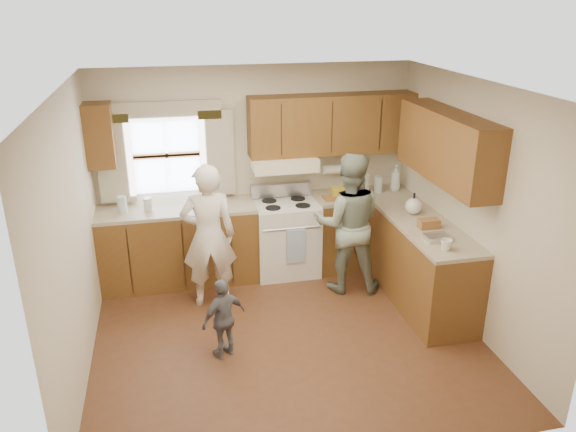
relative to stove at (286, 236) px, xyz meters
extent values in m
plane|color=#4E2E18|center=(-0.30, -1.44, -0.47)|extent=(3.80, 3.80, 0.00)
plane|color=white|center=(-0.30, -1.44, 2.03)|extent=(3.80, 3.80, 0.00)
plane|color=beige|center=(-0.30, 0.31, 0.78)|extent=(3.80, 0.00, 3.80)
plane|color=beige|center=(-0.30, -3.19, 0.78)|extent=(3.80, 0.00, 3.80)
plane|color=beige|center=(-2.20, -1.44, 0.78)|extent=(0.00, 3.50, 3.50)
plane|color=beige|center=(1.60, -1.44, 0.78)|extent=(0.00, 3.50, 3.50)
cube|color=#44280E|center=(-1.29, 0.01, -0.02)|extent=(1.82, 0.60, 0.90)
cube|color=#44280E|center=(0.99, 0.01, -0.02)|extent=(1.22, 0.60, 0.90)
cube|color=#3D240E|center=(1.30, -1.11, -0.02)|extent=(0.60, 1.65, 0.90)
cube|color=tan|center=(-1.29, 0.01, 0.45)|extent=(1.82, 0.60, 0.04)
cube|color=tan|center=(0.99, 0.01, 0.45)|extent=(1.22, 0.60, 0.04)
cube|color=tan|center=(1.30, -1.11, 0.45)|extent=(0.60, 1.65, 0.04)
cube|color=#44280E|center=(0.60, 0.15, 1.33)|extent=(2.00, 0.33, 0.70)
cube|color=#3D240E|center=(-2.05, 0.15, 1.33)|extent=(0.30, 0.33, 0.70)
cube|color=#3D240E|center=(1.43, -1.11, 1.33)|extent=(0.33, 1.65, 0.70)
cube|color=beige|center=(0.00, 0.08, 0.91)|extent=(0.76, 0.45, 0.15)
cube|color=silver|center=(-1.35, 0.29, 1.03)|extent=(0.90, 0.03, 0.90)
cube|color=gold|center=(-1.93, 0.24, 1.03)|extent=(0.40, 0.05, 1.02)
cube|color=gold|center=(-0.77, 0.24, 1.03)|extent=(0.40, 0.05, 1.02)
cube|color=gold|center=(-1.35, 0.24, 1.55)|extent=(1.30, 0.05, 0.22)
cylinder|color=white|center=(0.65, 0.21, 0.75)|extent=(0.27, 0.12, 0.12)
imported|color=silver|center=(-0.80, -0.11, 0.52)|extent=(0.16, 0.16, 0.10)
imported|color=silver|center=(1.42, 0.06, 0.64)|extent=(0.14, 0.14, 0.33)
imported|color=silver|center=(0.77, -0.10, 0.50)|extent=(0.26, 0.26, 0.05)
imported|color=silver|center=(1.21, -1.72, 0.53)|extent=(0.15, 0.15, 0.11)
cylinder|color=silver|center=(-1.88, -0.01, 0.57)|extent=(0.10, 0.10, 0.19)
cube|color=olive|center=(0.58, -0.07, 0.48)|extent=(0.26, 0.20, 0.02)
cube|color=gold|center=(0.68, 0.00, 0.53)|extent=(0.21, 0.14, 0.11)
cylinder|color=silver|center=(0.98, 0.00, 0.60)|extent=(0.15, 0.15, 0.25)
cylinder|color=silver|center=(1.19, 0.04, 0.57)|extent=(0.11, 0.11, 0.20)
sphere|color=silver|center=(1.30, -0.75, 0.57)|extent=(0.19, 0.19, 0.19)
cube|color=olive|center=(1.29, -1.17, 0.52)|extent=(0.22, 0.12, 0.10)
cube|color=silver|center=(1.23, -1.49, 0.50)|extent=(0.25, 0.17, 0.06)
cylinder|color=silver|center=(-1.60, -0.02, 0.55)|extent=(0.10, 0.10, 0.16)
cube|color=silver|center=(0.00, -0.01, -0.02)|extent=(0.76, 0.64, 0.90)
cube|color=#B7B7BC|center=(0.00, 0.25, 0.52)|extent=(0.76, 0.10, 0.16)
cylinder|color=#B7B7BC|center=(0.00, -0.33, 0.23)|extent=(0.68, 0.03, 0.03)
cube|color=teal|center=(0.05, -0.35, 0.01)|extent=(0.22, 0.02, 0.42)
cylinder|color=black|center=(-0.18, 0.11, 0.44)|extent=(0.18, 0.18, 0.01)
cylinder|color=black|center=(0.18, 0.11, 0.44)|extent=(0.18, 0.18, 0.01)
cylinder|color=black|center=(-0.18, -0.14, 0.44)|extent=(0.18, 0.18, 0.01)
cylinder|color=black|center=(0.18, -0.14, 0.44)|extent=(0.18, 0.18, 0.01)
imported|color=white|center=(-0.98, -0.59, 0.34)|extent=(0.60, 0.40, 1.62)
imported|color=#274538|center=(0.60, -0.59, 0.35)|extent=(0.92, 0.79, 1.64)
imported|color=slate|center=(-0.95, -1.61, -0.06)|extent=(0.51, 0.40, 0.81)
camera|label=1|loc=(-1.34, -6.18, 2.76)|focal=35.00mm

